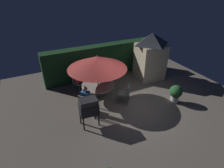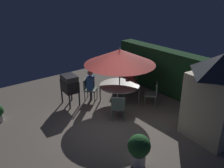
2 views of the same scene
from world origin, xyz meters
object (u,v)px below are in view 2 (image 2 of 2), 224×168
at_px(chair_toward_hedge, 118,106).
at_px(potted_plant_by_shed, 139,148).
at_px(bbq_grill, 70,84).
at_px(person_in_red, 130,74).
at_px(patio_umbrella, 120,57).
at_px(patio_table, 119,86).
at_px(person_in_blue, 91,82).
at_px(chair_far_side, 89,88).
at_px(chair_toward_house, 153,93).
at_px(garden_shed, 217,96).
at_px(chair_near_shed, 131,79).

height_order(chair_toward_hedge, potted_plant_by_shed, chair_toward_hedge).
xyz_separation_m(bbq_grill, person_in_red, (0.43, 2.71, -0.06)).
bearing_deg(patio_umbrella, patio_table, -63.43).
height_order(patio_umbrella, chair_toward_hedge, patio_umbrella).
relative_size(patio_umbrella, potted_plant_by_shed, 3.06).
bearing_deg(person_in_blue, bbq_grill, -100.78).
xyz_separation_m(patio_table, chair_far_side, (-0.95, -0.81, -0.18)).
xyz_separation_m(patio_table, person_in_red, (-0.62, 1.11, 0.09)).
height_order(chair_toward_house, person_in_red, person_in_red).
xyz_separation_m(chair_toward_hedge, chair_toward_house, (-0.03, 1.76, 0.00)).
bearing_deg(bbq_grill, person_in_blue, 79.22).
distance_m(patio_table, chair_toward_hedge, 1.36).
xyz_separation_m(garden_shed, person_in_red, (-4.12, 0.37, -0.55)).
bearing_deg(person_in_red, chair_toward_hedge, -51.09).
relative_size(garden_shed, chair_far_side, 2.91).
distance_m(patio_umbrella, bbq_grill, 2.17).
bearing_deg(potted_plant_by_shed, chair_far_side, 164.66).
xyz_separation_m(patio_umbrella, person_in_blue, (-0.89, -0.76, -1.09)).
distance_m(patio_umbrella, person_in_red, 1.68).
bearing_deg(garden_shed, potted_plant_by_shed, -99.29).
xyz_separation_m(patio_umbrella, person_in_red, (-0.62, 1.11, -1.09)).
relative_size(patio_table, potted_plant_by_shed, 1.77).
relative_size(chair_toward_hedge, chair_toward_house, 1.00).
height_order(patio_umbrella, potted_plant_by_shed, patio_umbrella).
xyz_separation_m(garden_shed, patio_umbrella, (-3.51, -0.75, 0.54)).
height_order(chair_toward_house, potted_plant_by_shed, chair_toward_house).
height_order(patio_umbrella, chair_toward_house, patio_umbrella).
bearing_deg(chair_near_shed, patio_table, -61.07).
relative_size(chair_near_shed, potted_plant_by_shed, 1.03).
distance_m(chair_near_shed, chair_far_side, 2.02).
distance_m(chair_far_side, chair_toward_house, 2.56).
xyz_separation_m(bbq_grill, chair_far_side, (0.10, 0.79, -0.33)).
distance_m(patio_table, bbq_grill, 1.92).
bearing_deg(patio_umbrella, chair_near_shed, 118.93).
height_order(chair_far_side, person_in_blue, person_in_blue).
distance_m(garden_shed, patio_table, 3.64).
height_order(chair_near_shed, person_in_red, person_in_red).
xyz_separation_m(patio_table, chair_toward_house, (0.98, 0.86, -0.18)).
bearing_deg(chair_far_side, person_in_red, 80.06).
relative_size(chair_toward_house, potted_plant_by_shed, 1.03).
relative_size(patio_table, chair_near_shed, 1.73).
distance_m(potted_plant_by_shed, person_in_blue, 4.14).
distance_m(bbq_grill, person_in_blue, 0.86).
height_order(chair_toward_house, person_in_blue, person_in_blue).
relative_size(chair_far_side, chair_toward_house, 1.00).
relative_size(bbq_grill, chair_toward_hedge, 1.33).
distance_m(garden_shed, patio_umbrella, 3.63).
bearing_deg(potted_plant_by_shed, bbq_grill, 175.60).
relative_size(chair_toward_hedge, person_in_red, 0.71).
relative_size(chair_near_shed, chair_toward_hedge, 1.00).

